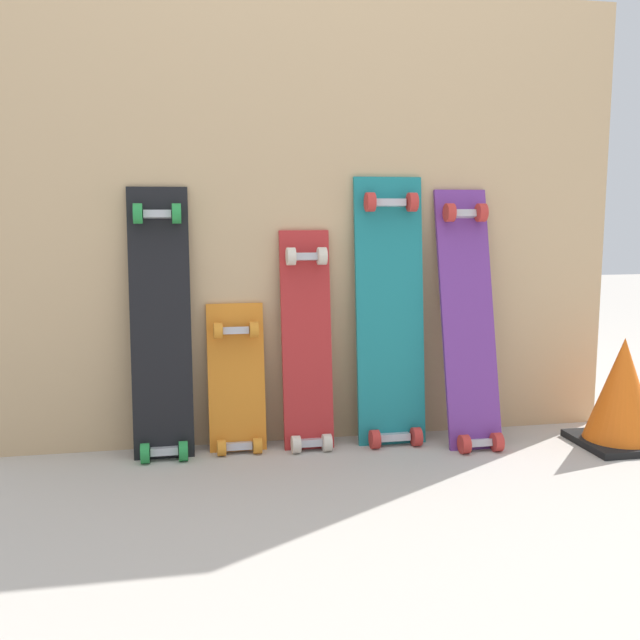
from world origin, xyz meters
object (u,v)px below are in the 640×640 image
at_px(skateboard_black, 161,333).
at_px(skateboard_red, 307,350).
at_px(skateboard_purple, 469,327).
at_px(skateboard_teal, 390,320).
at_px(skateboard_orange, 237,388).
at_px(traffic_cone, 622,393).

bearing_deg(skateboard_black, skateboard_red, 0.05).
xyz_separation_m(skateboard_red, skateboard_purple, (0.55, -0.06, 0.07)).
distance_m(skateboard_teal, skateboard_purple, 0.27).
bearing_deg(skateboard_red, skateboard_orange, 177.76).
xyz_separation_m(skateboard_orange, skateboard_teal, (0.53, -0.01, 0.21)).
distance_m(skateboard_red, skateboard_purple, 0.56).
height_order(skateboard_black, skateboard_purple, skateboard_black).
bearing_deg(skateboard_teal, traffic_cone, -15.65).
relative_size(skateboard_black, skateboard_orange, 1.67).
height_order(skateboard_orange, skateboard_purple, skateboard_purple).
bearing_deg(traffic_cone, skateboard_purple, 163.02).
xyz_separation_m(skateboard_teal, skateboard_purple, (0.26, -0.06, -0.02)).
relative_size(skateboard_black, skateboard_purple, 1.00).
bearing_deg(traffic_cone, skateboard_red, 168.62).
relative_size(skateboard_teal, skateboard_purple, 1.04).
distance_m(skateboard_red, traffic_cone, 1.08).
xyz_separation_m(skateboard_black, traffic_cone, (1.53, -0.21, -0.22)).
bearing_deg(skateboard_red, skateboard_black, -179.95).
bearing_deg(skateboard_orange, skateboard_black, -177.72).
relative_size(skateboard_black, skateboard_red, 1.17).
distance_m(skateboard_black, skateboard_purple, 1.03).
relative_size(skateboard_red, traffic_cone, 2.13).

